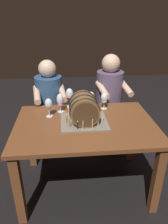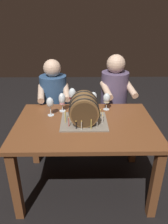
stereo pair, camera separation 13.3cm
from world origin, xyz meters
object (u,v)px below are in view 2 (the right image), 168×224
at_px(wine_glass_amber, 94,98).
at_px(person_seated_left, 55,111).
at_px(barrel_cake, 84,109).
at_px(wine_glass_white, 107,99).
at_px(wine_glass_empty, 50,103).
at_px(wine_glass_rose, 62,100).
at_px(dining_table, 85,134).
at_px(person_seated_right, 113,109).
at_px(wine_glass_red, 72,95).

distance_m(wine_glass_amber, person_seated_left, 0.65).
xyz_separation_m(barrel_cake, wine_glass_white, (0.23, 0.27, -0.01)).
relative_size(barrel_cake, person_seated_left, 0.36).
bearing_deg(wine_glass_white, wine_glass_amber, 163.23).
xyz_separation_m(wine_glass_empty, wine_glass_rose, (0.11, 0.09, -0.01)).
bearing_deg(barrel_cake, dining_table, -67.72).
relative_size(wine_glass_empty, person_seated_right, 0.15).
distance_m(wine_glass_empty, person_seated_right, 0.91).
distance_m(wine_glass_red, person_seated_right, 0.65).
xyz_separation_m(dining_table, wine_glass_red, (-0.12, 0.37, 0.25)).
bearing_deg(wine_glass_amber, dining_table, -105.71).
distance_m(wine_glass_empty, wine_glass_rose, 0.14).
distance_m(wine_glass_white, person_seated_left, 0.77).
bearing_deg(barrel_cake, wine_glass_red, 108.28).
height_order(barrel_cake, wine_glass_white, barrel_cake).
height_order(wine_glass_rose, person_seated_left, person_seated_left).
xyz_separation_m(wine_glass_rose, wine_glass_white, (0.44, 0.03, -0.01)).
bearing_deg(wine_glass_empty, barrel_cake, -24.04).
relative_size(wine_glass_white, person_seated_left, 0.15).
bearing_deg(wine_glass_white, person_seated_left, 146.01).
height_order(dining_table, wine_glass_amber, wine_glass_amber).
bearing_deg(person_seated_right, person_seated_left, -179.98).
bearing_deg(person_seated_left, wine_glass_amber, -38.01).
bearing_deg(barrel_cake, wine_glass_empty, 155.96).
distance_m(barrel_cake, wine_glass_white, 0.35).
relative_size(wine_glass_amber, wine_glass_white, 1.00).
height_order(wine_glass_red, person_seated_left, person_seated_left).
bearing_deg(wine_glass_white, person_seated_right, 70.74).
height_order(dining_table, wine_glass_white, wine_glass_white).
bearing_deg(wine_glass_rose, barrel_cake, -48.05).
distance_m(wine_glass_amber, wine_glass_empty, 0.45).
xyz_separation_m(barrel_cake, wine_glass_rose, (-0.21, 0.24, -0.00)).
bearing_deg(wine_glass_white, wine_glass_rose, -175.88).
xyz_separation_m(wine_glass_amber, wine_glass_rose, (-0.31, -0.07, 0.01)).
height_order(wine_glass_amber, person_seated_left, person_seated_left).
xyz_separation_m(dining_table, barrel_cake, (-0.01, 0.02, 0.24)).
distance_m(wine_glass_red, wine_glass_empty, 0.29).
bearing_deg(barrel_cake, person_seated_left, 117.87).
distance_m(wine_glass_red, wine_glass_white, 0.36).
xyz_separation_m(dining_table, wine_glass_empty, (-0.33, 0.16, 0.24)).
height_order(wine_glass_white, person_seated_left, person_seated_left).
bearing_deg(wine_glass_red, person_seated_left, 126.99).
distance_m(person_seated_left, person_seated_right, 0.72).
relative_size(wine_glass_rose, person_seated_left, 0.17).
relative_size(wine_glass_red, wine_glass_empty, 1.11).
xyz_separation_m(wine_glass_rose, person_seated_left, (-0.14, 0.42, -0.33)).
distance_m(barrel_cake, person_seated_left, 0.81).
relative_size(wine_glass_amber, person_seated_left, 0.15).
relative_size(wine_glass_rose, wine_glass_white, 1.09).
distance_m(wine_glass_amber, wine_glass_white, 0.14).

